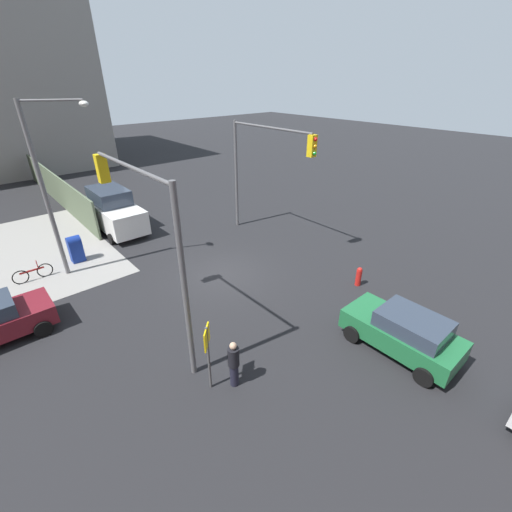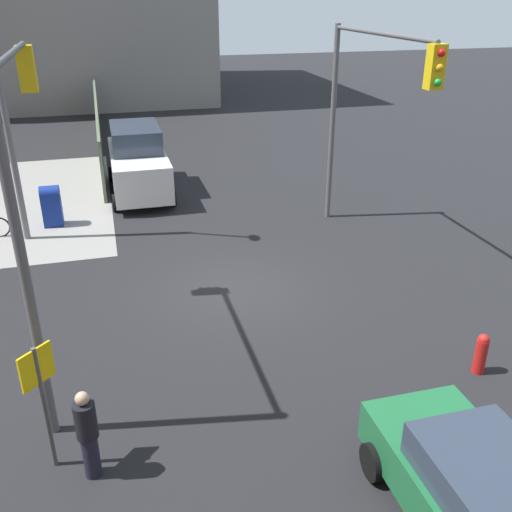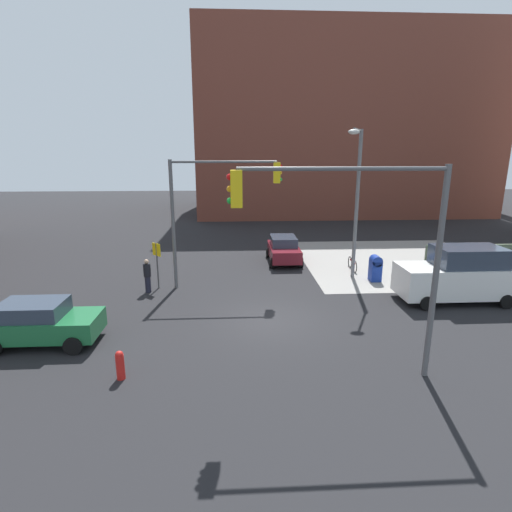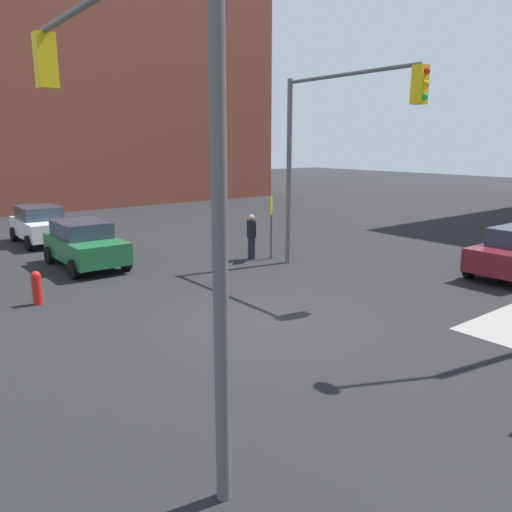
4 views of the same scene
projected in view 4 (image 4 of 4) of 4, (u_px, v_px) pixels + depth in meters
name	position (u px, v px, depth m)	size (l,w,h in m)	color
ground_plane	(272.00, 321.00, 12.39)	(120.00, 120.00, 0.00)	black
building_brick_west	(64.00, 54.00, 38.09)	(16.00, 28.00, 22.01)	brown
traffic_signal_nw_corner	(334.00, 134.00, 15.90)	(5.55, 0.36, 6.50)	#59595B
traffic_signal_se_corner	(124.00, 117.00, 7.05)	(6.22, 0.36, 6.50)	#59595B
warning_sign_two_way	(271.00, 216.00, 18.85)	(0.48, 0.48, 2.40)	#4C4C4C
fire_hydrant	(37.00, 287.00, 13.62)	(0.26, 0.26, 0.94)	red
coupe_green	(85.00, 244.00, 17.77)	(3.97, 2.02, 1.62)	#1E6638
sedan_white	(41.00, 224.00, 22.04)	(3.82, 2.02, 1.62)	white
pedestrian_crossing	(251.00, 236.00, 18.93)	(0.36, 0.36, 1.72)	black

